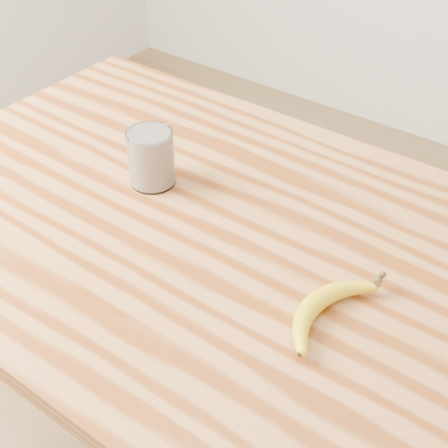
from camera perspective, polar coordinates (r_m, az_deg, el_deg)
The scene contains 3 objects.
table at distance 1.15m, azimuth -1.83°, elevation -4.90°, with size 1.20×0.80×0.90m.
smoothie_glass at distance 1.14m, azimuth -6.67°, elevation 6.07°, with size 0.08×0.08×0.11m.
banana at distance 0.92m, azimuth 8.32°, elevation -7.10°, with size 0.09×0.25×0.03m, color gold, non-canonical shape.
Camera 1 is at (0.52, -0.64, 1.57)m, focal length 50.00 mm.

